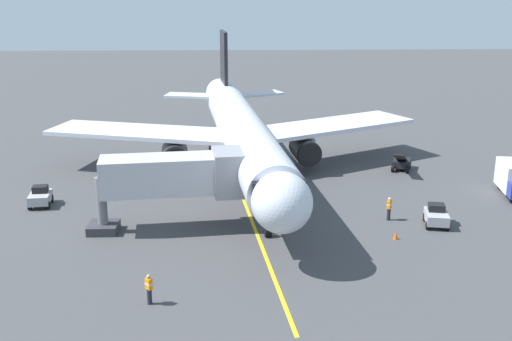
# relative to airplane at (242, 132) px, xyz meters

# --- Properties ---
(ground_plane) EXTENTS (220.00, 220.00, 0.00)m
(ground_plane) POSITION_rel_airplane_xyz_m (-0.82, 0.04, -4.00)
(ground_plane) COLOR #424244
(apron_lead_in_line) EXTENTS (4.75, 39.77, 0.01)m
(apron_lead_in_line) POSITION_rel_airplane_xyz_m (-0.03, 6.28, -4.00)
(apron_lead_in_line) COLOR yellow
(apron_lead_in_line) RESTS_ON ground
(airplane) EXTENTS (34.58, 40.34, 11.50)m
(airplane) POSITION_rel_airplane_xyz_m (0.00, 0.00, 0.00)
(airplane) COLOR silver
(airplane) RESTS_ON ground
(jet_bridge) EXTENTS (11.51, 4.05, 5.40)m
(jet_bridge) POSITION_rel_airplane_xyz_m (4.06, 11.81, -0.24)
(jet_bridge) COLOR #B7B7BC
(jet_bridge) RESTS_ON ground
(ground_crew_marshaller) EXTENTS (0.45, 0.47, 1.71)m
(ground_crew_marshaller) POSITION_rel_airplane_xyz_m (5.21, 22.60, -3.12)
(ground_crew_marshaller) COLOR #23232D
(ground_crew_marshaller) RESTS_ON ground
(ground_crew_wing_walker) EXTENTS (0.45, 0.47, 1.71)m
(ground_crew_wing_walker) POSITION_rel_airplane_xyz_m (-10.37, 10.95, -3.12)
(ground_crew_wing_walker) COLOR #23232D
(ground_crew_wing_walker) RESTS_ON ground
(tug_near_nose) EXTENTS (1.91, 2.53, 1.50)m
(tug_near_nose) POSITION_rel_airplane_xyz_m (-13.45, 12.08, -3.30)
(tug_near_nose) COLOR #9E9EA3
(tug_near_nose) RESTS_ON ground
(tug_portside) EXTENTS (1.79, 2.45, 1.50)m
(tug_portside) POSITION_rel_airplane_xyz_m (15.52, 6.99, -3.30)
(tug_portside) COLOR #9E9EA3
(tug_portside) RESTS_ON ground
(belt_loader_rear_apron) EXTENTS (2.78, 4.70, 2.32)m
(belt_loader_rear_apron) POSITION_rel_airplane_xyz_m (-14.53, -1.39, -3.29)
(belt_loader_rear_apron) COLOR black
(belt_loader_rear_apron) RESTS_ON ground
(safety_cone_nose_left) EXTENTS (0.32, 0.32, 0.55)m
(safety_cone_nose_left) POSITION_rel_airplane_xyz_m (-10.01, 14.41, -3.73)
(safety_cone_nose_left) COLOR #F2590F
(safety_cone_nose_left) RESTS_ON ground
(safety_cone_nose_right) EXTENTS (0.32, 0.32, 0.55)m
(safety_cone_nose_right) POSITION_rel_airplane_xyz_m (5.65, 20.31, -3.73)
(safety_cone_nose_right) COLOR #F2590F
(safety_cone_nose_right) RESTS_ON ground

